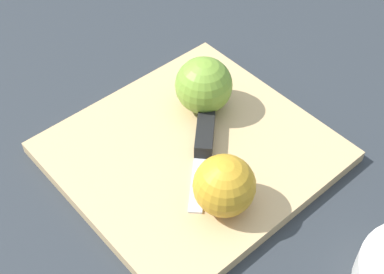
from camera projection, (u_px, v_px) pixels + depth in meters
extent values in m
plane|color=#282D33|center=(192.00, 156.00, 0.69)|extent=(4.00, 4.00, 0.00)
cube|color=tan|center=(192.00, 152.00, 0.68)|extent=(0.34, 0.32, 0.02)
sphere|color=olive|center=(204.00, 85.00, 0.70)|extent=(0.08, 0.08, 0.08)
cylinder|color=#EFE5C6|center=(200.00, 88.00, 0.70)|extent=(0.01, 0.07, 0.07)
sphere|color=gold|center=(224.00, 186.00, 0.59)|extent=(0.07, 0.07, 0.07)
cylinder|color=#EFE5C6|center=(222.00, 181.00, 0.60)|extent=(0.06, 0.03, 0.07)
cube|color=silver|center=(198.00, 184.00, 0.64)|extent=(0.07, 0.07, 0.00)
cube|color=black|center=(203.00, 131.00, 0.68)|extent=(0.07, 0.07, 0.02)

